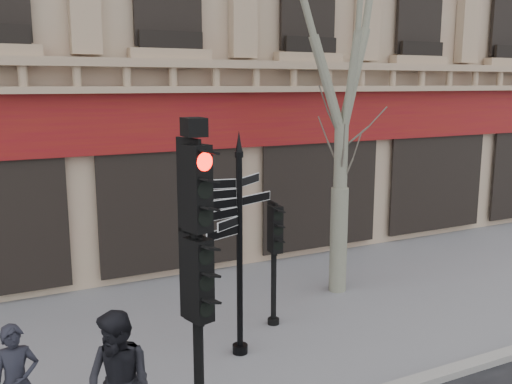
% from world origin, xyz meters
% --- Properties ---
extents(ground, '(80.00, 80.00, 0.00)m').
position_xyz_m(ground, '(0.00, 0.00, 0.00)').
color(ground, slate).
rests_on(ground, ground).
extents(fingerpost, '(1.83, 1.83, 3.71)m').
position_xyz_m(fingerpost, '(-0.28, 0.76, 2.49)').
color(fingerpost, black).
rests_on(fingerpost, ground).
extents(traffic_signal_main, '(0.51, 0.42, 4.05)m').
position_xyz_m(traffic_signal_main, '(-1.76, -1.19, 2.56)').
color(traffic_signal_main, black).
rests_on(traffic_signal_main, ground).
extents(traffic_signal_secondary, '(0.40, 0.30, 2.27)m').
position_xyz_m(traffic_signal_secondary, '(0.78, 1.53, 1.59)').
color(traffic_signal_secondary, black).
rests_on(traffic_signal_secondary, ground).
extents(pedestrian_a, '(0.57, 0.39, 1.53)m').
position_xyz_m(pedestrian_a, '(-3.76, -0.11, 0.76)').
color(pedestrian_a, black).
rests_on(pedestrian_a, ground).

